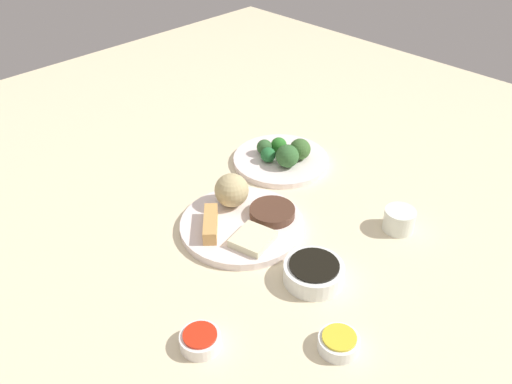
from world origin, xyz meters
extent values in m
cube|color=beige|center=(0.00, 0.00, 0.01)|extent=(2.20, 2.20, 0.02)
cylinder|color=white|center=(-0.02, 0.01, 0.03)|extent=(0.25, 0.25, 0.02)
sphere|color=tan|center=(-0.08, 0.03, 0.07)|extent=(0.07, 0.07, 0.07)
cube|color=tan|center=(-0.05, -0.05, 0.05)|extent=(0.09, 0.09, 0.03)
cube|color=beige|center=(0.04, -0.02, 0.04)|extent=(0.08, 0.09, 0.02)
cylinder|color=#4D3022|center=(0.01, 0.07, 0.04)|extent=(0.09, 0.09, 0.02)
cylinder|color=white|center=(-0.13, 0.25, 0.03)|extent=(0.23, 0.23, 0.01)
sphere|color=#246933|center=(-0.14, 0.21, 0.05)|extent=(0.04, 0.04, 0.04)
sphere|color=#2B7325|center=(-0.16, 0.26, 0.05)|extent=(0.04, 0.04, 0.04)
sphere|color=#356131|center=(-0.17, 0.23, 0.05)|extent=(0.04, 0.04, 0.04)
sphere|color=#3B642D|center=(-0.10, 0.28, 0.06)|extent=(0.05, 0.05, 0.05)
sphere|color=#32622F|center=(-0.10, 0.23, 0.06)|extent=(0.05, 0.05, 0.05)
cylinder|color=white|center=(0.18, -0.01, 0.04)|extent=(0.11, 0.11, 0.03)
cylinder|color=black|center=(0.18, -0.01, 0.06)|extent=(0.09, 0.09, 0.00)
cylinder|color=white|center=(0.15, -0.25, 0.03)|extent=(0.07, 0.07, 0.02)
cylinder|color=red|center=(0.15, -0.25, 0.05)|extent=(0.05, 0.05, 0.00)
cylinder|color=white|center=(0.31, -0.09, 0.03)|extent=(0.07, 0.07, 0.02)
cylinder|color=yellow|center=(0.31, -0.09, 0.05)|extent=(0.05, 0.05, 0.00)
cylinder|color=white|center=(0.21, 0.23, 0.04)|extent=(0.06, 0.06, 0.05)
camera|label=1|loc=(0.60, -0.58, 0.72)|focal=37.74mm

